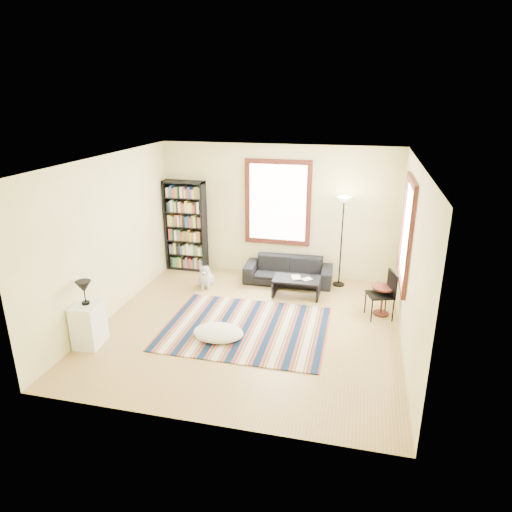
% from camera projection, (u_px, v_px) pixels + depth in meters
% --- Properties ---
extents(floor, '(5.00, 5.00, 0.10)m').
position_uv_depth(floor, '(249.00, 329.00, 7.82)').
color(floor, tan).
rests_on(floor, ground).
extents(ceiling, '(5.00, 5.00, 0.10)m').
position_uv_depth(ceiling, '(248.00, 157.00, 6.84)').
color(ceiling, white).
rests_on(ceiling, floor).
extents(wall_back, '(5.00, 0.10, 2.80)m').
position_uv_depth(wall_back, '(278.00, 211.00, 9.67)').
color(wall_back, '#F8F2A7').
rests_on(wall_back, floor).
extents(wall_front, '(5.00, 0.10, 2.80)m').
position_uv_depth(wall_front, '(192.00, 321.00, 5.00)').
color(wall_front, '#F8F2A7').
rests_on(wall_front, floor).
extents(wall_left, '(0.10, 5.00, 2.80)m').
position_uv_depth(wall_left, '(106.00, 238.00, 7.89)').
color(wall_left, '#F8F2A7').
rests_on(wall_left, floor).
extents(wall_right, '(0.10, 5.00, 2.80)m').
position_uv_depth(wall_right, '(415.00, 261.00, 6.78)').
color(wall_right, '#F8F2A7').
rests_on(wall_right, floor).
extents(window_back, '(1.20, 0.06, 1.60)m').
position_uv_depth(window_back, '(278.00, 203.00, 9.53)').
color(window_back, white).
rests_on(window_back, wall_back).
extents(window_right, '(0.06, 1.20, 1.60)m').
position_uv_depth(window_right, '(407.00, 233.00, 7.46)').
color(window_right, white).
rests_on(window_right, wall_right).
extents(rug, '(2.71, 2.17, 0.02)m').
position_uv_depth(rug, '(246.00, 328.00, 7.72)').
color(rug, '#0C1F3C').
rests_on(rug, floor).
extents(sofa, '(0.76, 1.83, 0.53)m').
position_uv_depth(sofa, '(288.00, 271.00, 9.52)').
color(sofa, black).
rests_on(sofa, floor).
extents(bookshelf, '(0.90, 0.30, 2.00)m').
position_uv_depth(bookshelf, '(186.00, 226.00, 10.03)').
color(bookshelf, black).
rests_on(bookshelf, floor).
extents(coffee_table, '(1.00, 0.72, 0.36)m').
position_uv_depth(coffee_table, '(296.00, 287.00, 8.92)').
color(coffee_table, black).
rests_on(coffee_table, floor).
extents(book_a, '(0.28, 0.24, 0.02)m').
position_uv_depth(book_a, '(292.00, 278.00, 8.88)').
color(book_a, beige).
rests_on(book_a, coffee_table).
extents(book_b, '(0.24, 0.24, 0.01)m').
position_uv_depth(book_b, '(305.00, 278.00, 8.87)').
color(book_b, beige).
rests_on(book_b, coffee_table).
extents(floor_cushion, '(0.96, 0.82, 0.21)m').
position_uv_depth(floor_cushion, '(218.00, 333.00, 7.38)').
color(floor_cushion, white).
rests_on(floor_cushion, floor).
extents(floor_lamp, '(0.30, 0.30, 1.86)m').
position_uv_depth(floor_lamp, '(341.00, 242.00, 9.16)').
color(floor_lamp, black).
rests_on(floor_lamp, floor).
extents(side_table, '(0.44, 0.44, 0.54)m').
position_uv_depth(side_table, '(382.00, 300.00, 8.14)').
color(side_table, '#4F1C13').
rests_on(side_table, floor).
extents(folding_chair, '(0.52, 0.51, 0.86)m').
position_uv_depth(folding_chair, '(380.00, 295.00, 7.97)').
color(folding_chair, black).
rests_on(folding_chair, floor).
extents(white_cabinet, '(0.42, 0.53, 0.70)m').
position_uv_depth(white_cabinet, '(89.00, 324.00, 7.13)').
color(white_cabinet, white).
rests_on(white_cabinet, floor).
extents(table_lamp, '(0.30, 0.30, 0.38)m').
position_uv_depth(table_lamp, '(84.00, 293.00, 6.95)').
color(table_lamp, black).
rests_on(table_lamp, white_cabinet).
extents(dog, '(0.45, 0.57, 0.51)m').
position_uv_depth(dog, '(206.00, 275.00, 9.32)').
color(dog, '#B3B3B3').
rests_on(dog, floor).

